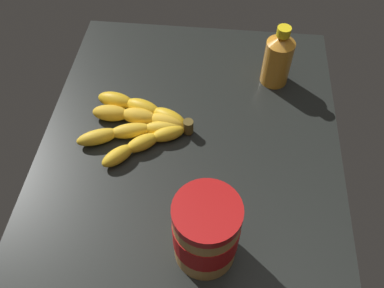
# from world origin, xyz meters

# --- Properties ---
(ground_plane) EXTENTS (0.88, 0.58, 0.04)m
(ground_plane) POSITION_xyz_m (0.00, 0.00, -0.02)
(ground_plane) COLOR black
(banana_bunch) EXTENTS (0.19, 0.22, 0.03)m
(banana_bunch) POSITION_xyz_m (0.11, 0.10, 0.02)
(banana_bunch) COLOR gold
(banana_bunch) RESTS_ON ground_plane
(peanut_butter_jar) EXTENTS (0.10, 0.10, 0.14)m
(peanut_butter_jar) POSITION_xyz_m (-0.13, -0.05, 0.07)
(peanut_butter_jar) COLOR #BF8442
(peanut_butter_jar) RESTS_ON ground_plane
(honey_bottle) EXTENTS (0.06, 0.06, 0.14)m
(honey_bottle) POSITION_xyz_m (0.27, -0.16, 0.06)
(honey_bottle) COLOR orange
(honey_bottle) RESTS_ON ground_plane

